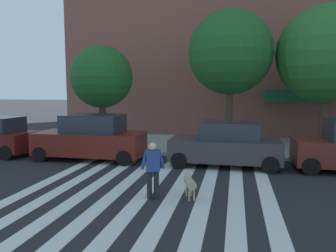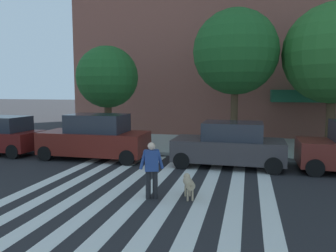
# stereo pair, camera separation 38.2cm
# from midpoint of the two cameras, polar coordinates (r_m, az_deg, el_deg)

# --- Properties ---
(ground_plane) EXTENTS (160.00, 160.00, 0.00)m
(ground_plane) POSITION_cam_midpoint_polar(r_m,az_deg,el_deg) (8.76, -10.23, -14.62)
(ground_plane) COLOR #232326
(sidewalk_far) EXTENTS (80.00, 6.00, 0.15)m
(sidewalk_far) POSITION_cam_midpoint_polar(r_m,az_deg,el_deg) (18.35, 3.08, -3.14)
(sidewalk_far) COLOR #A5ADA5
(sidewalk_far) RESTS_ON ground_plane
(crosswalk_stripes) EXTENTS (7.65, 14.06, 0.01)m
(crosswalk_stripes) POSITION_cam_midpoint_polar(r_m,az_deg,el_deg) (8.55, -6.53, -15.08)
(crosswalk_stripes) COLOR silver
(crosswalk_stripes) RESTS_ON ground_plane
(parked_car_behind_first) EXTENTS (4.79, 2.04, 2.03)m
(parked_car_behind_first) POSITION_cam_midpoint_polar(r_m,az_deg,el_deg) (14.96, -11.91, -2.02)
(parked_car_behind_first) COLOR maroon
(parked_car_behind_first) RESTS_ON ground_plane
(parked_car_third_in_line) EXTENTS (4.45, 2.10, 1.82)m
(parked_car_third_in_line) POSITION_cam_midpoint_polar(r_m,az_deg,el_deg) (13.51, 11.47, -3.29)
(parked_car_third_in_line) COLOR #3A3537
(parked_car_third_in_line) RESTS_ON ground_plane
(street_tree_nearest) EXTENTS (3.28, 3.28, 5.27)m
(street_tree_nearest) POSITION_cam_midpoint_polar(r_m,az_deg,el_deg) (17.77, -9.96, 8.37)
(street_tree_nearest) COLOR #4C3823
(street_tree_nearest) RESTS_ON sidewalk_far
(street_tree_middle) EXTENTS (4.19, 4.19, 6.90)m
(street_tree_middle) POSITION_cam_midpoint_polar(r_m,az_deg,el_deg) (16.76, 12.39, 12.48)
(street_tree_middle) COLOR #4C3823
(street_tree_middle) RESTS_ON sidewalk_far
(street_tree_further) EXTENTS (4.68, 4.68, 6.98)m
(street_tree_further) POSITION_cam_midpoint_polar(r_m,az_deg,el_deg) (17.45, 27.62, 11.13)
(street_tree_further) COLOR #4C3823
(street_tree_further) RESTS_ON sidewalk_far
(pedestrian_dog_walker) EXTENTS (0.69, 0.36, 1.64)m
(pedestrian_dog_walker) POSITION_cam_midpoint_polar(r_m,az_deg,el_deg) (9.35, -1.72, -7.21)
(pedestrian_dog_walker) COLOR black
(pedestrian_dog_walker) RESTS_ON ground_plane
(dog_on_leash) EXTENTS (0.48, 0.96, 0.65)m
(dog_on_leash) POSITION_cam_midpoint_polar(r_m,az_deg,el_deg) (9.57, 4.79, -9.91)
(dog_on_leash) COLOR tan
(dog_on_leash) RESTS_ON ground_plane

